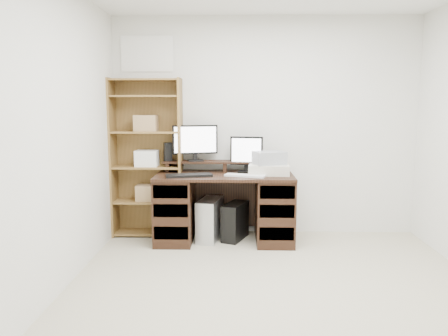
{
  "coord_description": "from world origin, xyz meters",
  "views": [
    {
      "loc": [
        -0.34,
        -3.08,
        1.51
      ],
      "look_at": [
        -0.46,
        1.43,
        0.85
      ],
      "focal_mm": 35.0,
      "sensor_mm": 36.0,
      "label": 1
    }
  ],
  "objects_px": {
    "tower_black": "(235,221)",
    "tower_silver": "(210,219)",
    "printer": "(269,169)",
    "bookshelf": "(147,156)",
    "monitor_wide": "(195,141)",
    "desk": "(224,206)",
    "monitor_small": "(246,153)"
  },
  "relations": [
    {
      "from": "desk",
      "to": "printer",
      "type": "distance_m",
      "value": 0.64
    },
    {
      "from": "monitor_wide",
      "to": "monitor_small",
      "type": "xyz_separation_m",
      "value": [
        0.58,
        -0.05,
        -0.13
      ]
    },
    {
      "from": "monitor_wide",
      "to": "tower_black",
      "type": "distance_m",
      "value": 1.01
    },
    {
      "from": "monitor_wide",
      "to": "monitor_small",
      "type": "distance_m",
      "value": 0.6
    },
    {
      "from": "monitor_small",
      "to": "printer",
      "type": "relative_size",
      "value": 0.92
    },
    {
      "from": "tower_black",
      "to": "monitor_small",
      "type": "bearing_deg",
      "value": 64.18
    },
    {
      "from": "desk",
      "to": "monitor_wide",
      "type": "bearing_deg",
      "value": 149.05
    },
    {
      "from": "desk",
      "to": "printer",
      "type": "relative_size",
      "value": 3.42
    },
    {
      "from": "desk",
      "to": "printer",
      "type": "bearing_deg",
      "value": 1.23
    },
    {
      "from": "tower_black",
      "to": "tower_silver",
      "type": "bearing_deg",
      "value": -153.96
    },
    {
      "from": "monitor_wide",
      "to": "bookshelf",
      "type": "bearing_deg",
      "value": 163.99
    },
    {
      "from": "bookshelf",
      "to": "printer",
      "type": "bearing_deg",
      "value": -8.34
    },
    {
      "from": "printer",
      "to": "bookshelf",
      "type": "height_order",
      "value": "bookshelf"
    },
    {
      "from": "monitor_wide",
      "to": "bookshelf",
      "type": "xyz_separation_m",
      "value": [
        -0.55,
        0.01,
        -0.18
      ]
    },
    {
      "from": "desk",
      "to": "monitor_wide",
      "type": "relative_size",
      "value": 2.97
    },
    {
      "from": "printer",
      "to": "desk",
      "type": "bearing_deg",
      "value": -173.48
    },
    {
      "from": "desk",
      "to": "monitor_small",
      "type": "bearing_deg",
      "value": 32.92
    },
    {
      "from": "tower_silver",
      "to": "tower_black",
      "type": "distance_m",
      "value": 0.28
    },
    {
      "from": "desk",
      "to": "monitor_wide",
      "type": "distance_m",
      "value": 0.81
    },
    {
      "from": "tower_silver",
      "to": "bookshelf",
      "type": "distance_m",
      "value": 1.02
    },
    {
      "from": "monitor_wide",
      "to": "monitor_small",
      "type": "bearing_deg",
      "value": -19.44
    },
    {
      "from": "monitor_small",
      "to": "tower_black",
      "type": "bearing_deg",
      "value": -127.84
    },
    {
      "from": "desk",
      "to": "tower_black",
      "type": "height_order",
      "value": "desk"
    },
    {
      "from": "tower_black",
      "to": "bookshelf",
      "type": "xyz_separation_m",
      "value": [
        -1.01,
        0.17,
        0.71
      ]
    },
    {
      "from": "printer",
      "to": "bookshelf",
      "type": "distance_m",
      "value": 1.4
    },
    {
      "from": "monitor_wide",
      "to": "tower_silver",
      "type": "height_order",
      "value": "monitor_wide"
    },
    {
      "from": "tower_silver",
      "to": "monitor_small",
      "type": "bearing_deg",
      "value": 30.08
    },
    {
      "from": "monitor_wide",
      "to": "printer",
      "type": "bearing_deg",
      "value": -28.08
    },
    {
      "from": "monitor_wide",
      "to": "tower_black",
      "type": "height_order",
      "value": "monitor_wide"
    },
    {
      "from": "printer",
      "to": "tower_black",
      "type": "distance_m",
      "value": 0.7
    },
    {
      "from": "monitor_small",
      "to": "tower_silver",
      "type": "relative_size",
      "value": 0.87
    },
    {
      "from": "tower_silver",
      "to": "monitor_wide",
      "type": "bearing_deg",
      "value": 145.42
    }
  ]
}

